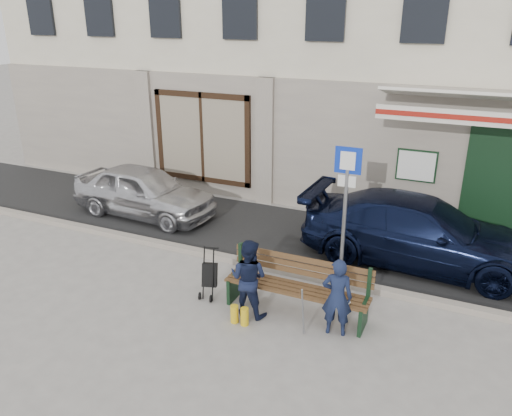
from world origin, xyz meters
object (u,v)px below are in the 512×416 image
Objects in this scene: car_navy at (419,232)px; parking_sign at (346,194)px; car_silver at (144,191)px; bench at (294,287)px; man at (337,297)px; stroller at (209,276)px; woman at (249,278)px.

parking_sign reaches higher than car_navy.
car_silver is 1.51× the size of bench.
man is (-0.82, -2.96, -0.03)m from car_navy.
man is at bearing -20.01° from bench.
car_navy is 3.59× the size of man.
man is 1.43× the size of stroller.
parking_sign is 1.90× the size of woman.
woman is at bearing -121.73° from car_silver.
car_navy reaches higher than car_silver.
parking_sign reaches higher than car_silver.
woman reaches higher than car_silver.
parking_sign reaches higher than woman.
parking_sign is 1.92m from bench.
bench is 1.51m from stroller.
bench is at bearing 151.03° from car_navy.
car_navy is 2.01m from parking_sign.
man is 2.32m from stroller.
car_navy is 3.13m from bench.
parking_sign is (5.22, -1.13, 1.06)m from car_silver.
bench reaches higher than stroller.
car_navy is at bearing 58.84° from bench.
man is at bearing 166.71° from car_navy.
bench is at bearing -114.81° from car_silver.
man is at bearing -78.36° from parking_sign.
man is (0.80, -0.29, 0.18)m from bench.
car_navy is 1.90× the size of bench.
bench is 1.88× the size of man.
car_navy is at bearing 45.27° from parking_sign.
car_silver is 6.42m from car_navy.
bench is at bearing -107.12° from parking_sign.
car_silver is at bearing -38.44° from man.
woman is at bearing -31.90° from stroller.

